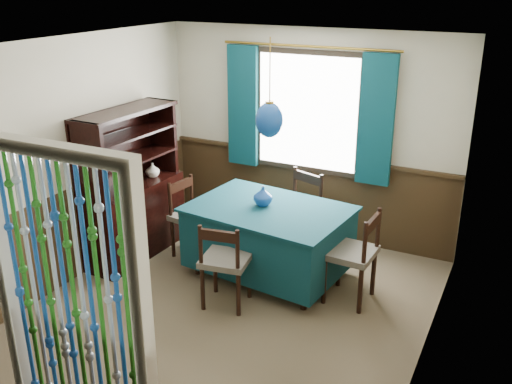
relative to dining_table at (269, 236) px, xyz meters
The scene contains 21 objects.
floor 0.94m from the dining_table, 92.45° to the right, with size 4.00×4.00×0.00m, color brown.
ceiling 2.21m from the dining_table, 92.45° to the right, with size 4.00×4.00×0.00m, color silver.
wall_back 1.42m from the dining_table, 91.72° to the left, with size 3.60×3.60×0.00m, color beige.
wall_front 2.94m from the dining_table, 90.72° to the right, with size 3.60×3.60×0.00m, color beige.
wall_left 2.17m from the dining_table, 155.80° to the right, with size 4.00×4.00×0.00m, color beige.
wall_right 2.11m from the dining_table, 25.06° to the right, with size 4.00×4.00×0.00m, color beige.
wainscot_back 1.16m from the dining_table, 91.74° to the left, with size 3.60×3.60×0.00m, color #352514.
wainscot_left 2.00m from the dining_table, 155.62° to the right, with size 4.00×4.00×0.00m, color #352514.
wainscot_right 1.94m from the dining_table, 25.24° to the right, with size 4.00×4.00×0.00m, color #352514.
window 1.57m from the dining_table, 91.80° to the left, with size 1.32×0.12×1.42m, color black.
doorway 2.83m from the dining_table, 90.73° to the right, with size 1.16×0.12×2.18m, color silver, non-canonical shape.
dining_table is the anchor object (origin of this frame).
chair_near 0.75m from the dining_table, 98.69° to the right, with size 0.51×0.49×0.89m.
chair_far 0.66m from the dining_table, 84.95° to the left, with size 0.59×0.58×0.95m.
chair_left 0.99m from the dining_table, behind, with size 0.48×0.50×0.90m.
chair_right 0.97m from the dining_table, ahead, with size 0.47×0.49×0.95m.
sideboard 1.61m from the dining_table, behind, with size 0.51×1.32×1.70m.
pendant_lamp 1.26m from the dining_table, 75.96° to the right, with size 0.28×0.28×0.96m.
vase_table 0.43m from the dining_table, 155.63° to the left, with size 0.18×0.18×0.19m, color navy.
bowl_shelf 1.75m from the dining_table, 164.84° to the right, with size 0.22×0.22×0.05m, color beige.
vase_sideboard 1.61m from the dining_table, behind, with size 0.18×0.18×0.18m, color beige.
Camera 1 is at (2.34, -4.12, 3.04)m, focal length 40.00 mm.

